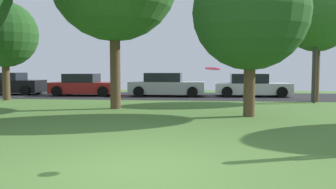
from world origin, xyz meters
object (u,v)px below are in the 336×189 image
at_px(oak_tree_left, 317,19).
at_px(parked_car_white, 251,86).
at_px(parked_car_black, 10,84).
at_px(parked_car_silver, 166,85).
at_px(street_lamp_post, 315,57).
at_px(parked_car_red, 84,85).
at_px(frisbee_disc, 213,69).
at_px(oak_tree_center, 5,35).
at_px(oak_tree_right, 251,12).

xyz_separation_m(oak_tree_left, parked_car_white, (-2.80, 3.38, -3.55)).
relative_size(parked_car_black, parked_car_silver, 0.93).
bearing_deg(parked_car_white, parked_car_black, -179.49).
xyz_separation_m(oak_tree_left, parked_car_silver, (-8.02, 2.97, -3.52)).
height_order(parked_car_white, street_lamp_post, street_lamp_post).
distance_m(parked_car_black, parked_car_red, 5.24).
bearing_deg(parked_car_black, frisbee_disc, -50.14).
xyz_separation_m(oak_tree_center, parked_car_white, (13.51, 4.15, -2.88)).
bearing_deg(frisbee_disc, oak_tree_right, 78.01).
distance_m(parked_car_silver, street_lamp_post, 8.74).
xyz_separation_m(oak_tree_center, frisbee_disc, (10.95, -11.68, -1.80)).
bearing_deg(parked_car_silver, oak_tree_center, -155.69).
xyz_separation_m(parked_car_white, street_lamp_post, (2.55, -4.08, 1.62)).
bearing_deg(parked_car_silver, parked_car_white, 4.49).
bearing_deg(parked_car_black, street_lamp_post, -12.22).
bearing_deg(parked_car_black, parked_car_red, -4.50).
bearing_deg(oak_tree_right, parked_car_red, 136.46).
distance_m(parked_car_red, street_lamp_post, 13.56).
relative_size(parked_car_silver, street_lamp_post, 1.02).
bearing_deg(street_lamp_post, oak_tree_center, -179.75).
height_order(oak_tree_right, parked_car_silver, oak_tree_right).
bearing_deg(parked_car_silver, parked_car_black, 178.52).
xyz_separation_m(parked_car_silver, street_lamp_post, (7.77, -3.67, 1.59)).
bearing_deg(parked_car_white, street_lamp_post, -58.05).
distance_m(oak_tree_right, oak_tree_left, 7.19).
relative_size(oak_tree_right, oak_tree_center, 1.09).
xyz_separation_m(oak_tree_right, oak_tree_center, (-12.32, 5.20, -0.16)).
bearing_deg(parked_car_white, oak_tree_right, -97.22).
height_order(frisbee_disc, parked_car_black, frisbee_disc).
bearing_deg(parked_car_black, parked_car_white, 0.51).
distance_m(oak_tree_left, frisbee_disc, 13.78).
relative_size(parked_car_black, parked_car_red, 1.03).
bearing_deg(street_lamp_post, parked_car_black, 167.78).
relative_size(oak_tree_right, parked_car_black, 1.35).
distance_m(oak_tree_center, street_lamp_post, 16.10).
relative_size(frisbee_disc, parked_car_white, 0.08).
distance_m(parked_car_white, street_lamp_post, 5.08).
bearing_deg(frisbee_disc, oak_tree_left, 66.71).
distance_m(parked_car_black, street_lamp_post, 18.70).
bearing_deg(parked_car_red, frisbee_disc, -62.72).
distance_m(oak_tree_center, parked_car_white, 14.42).
bearing_deg(parked_car_black, oak_tree_right, -32.46).
relative_size(oak_tree_right, parked_car_red, 1.39).
relative_size(oak_tree_right, oak_tree_left, 0.98).
height_order(oak_tree_left, street_lamp_post, oak_tree_left).
relative_size(oak_tree_right, frisbee_disc, 15.03).
xyz_separation_m(oak_tree_center, parked_car_red, (3.06, 3.60, -2.88)).
relative_size(oak_tree_left, frisbee_disc, 15.35).
xyz_separation_m(oak_tree_right, parked_car_silver, (-4.04, 8.94, -3.02)).
distance_m(oak_tree_right, parked_car_red, 13.13).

